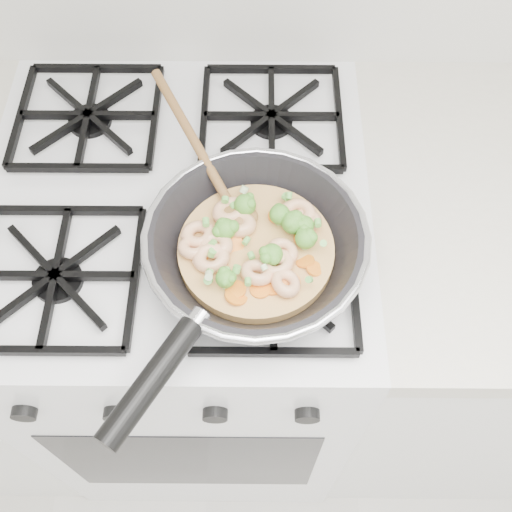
{
  "coord_description": "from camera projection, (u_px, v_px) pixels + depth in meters",
  "views": [
    {
      "loc": [
        0.13,
        1.15,
        1.64
      ],
      "look_at": [
        0.13,
        1.58,
        0.93
      ],
      "focal_mm": 42.23,
      "sensor_mm": 36.0,
      "label": 1
    }
  ],
  "objects": [
    {
      "name": "stove",
      "position": [
        198.0,
        318.0,
        1.3
      ],
      "size": [
        0.6,
        0.6,
        0.92
      ],
      "color": "white",
      "rests_on": "ground"
    },
    {
      "name": "skillet",
      "position": [
        254.0,
        247.0,
        0.81
      ],
      "size": [
        0.33,
        0.55,
        0.1
      ],
      "rotation": [
        0.0,
        0.0,
        -0.05
      ],
      "color": "black",
      "rests_on": "stove"
    }
  ]
}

